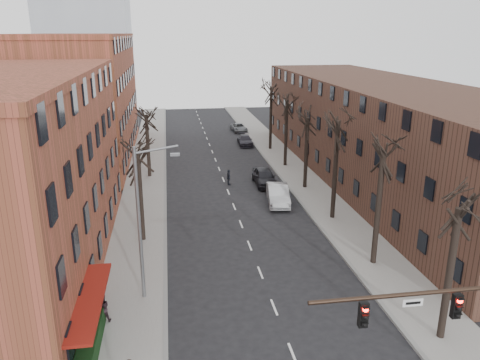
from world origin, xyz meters
name	(u,v)px	position (x,y,z in m)	size (l,w,h in m)	color
sidewalk_left	(146,174)	(-8.00, 35.00, 0.07)	(4.00, 90.00, 0.15)	gray
sidewalk_right	(291,168)	(8.00, 35.00, 0.07)	(4.00, 90.00, 0.15)	gray
building_left_far	(77,100)	(-16.00, 44.00, 7.00)	(12.00, 28.00, 14.00)	brown
building_right	(381,131)	(16.00, 30.00, 5.00)	(12.00, 50.00, 10.00)	#452A20
awning_left	(95,346)	(-9.40, 6.00, 0.00)	(1.20, 7.00, 0.15)	maroon
hedge	(89,348)	(-9.50, 5.00, 0.65)	(0.80, 6.00, 1.00)	black
tree_right_a	(440,339)	(7.60, 4.00, 0.00)	(5.20, 5.20, 10.00)	black
tree_right_b	(373,264)	(7.60, 12.00, 0.00)	(5.20, 5.20, 10.80)	black
tree_right_c	(332,219)	(7.60, 20.00, 0.00)	(5.20, 5.20, 11.60)	black
tree_right_d	(305,188)	(7.60, 28.00, 0.00)	(5.20, 5.20, 10.00)	black
tree_right_e	(285,166)	(7.60, 36.00, 0.00)	(5.20, 5.20, 10.80)	black
tree_right_f	(270,150)	(7.60, 44.00, 0.00)	(5.20, 5.20, 11.60)	black
tree_left_a	(143,241)	(-7.60, 18.00, 0.00)	(5.20, 5.20, 9.50)	black
tree_left_b	(150,177)	(-7.60, 34.00, 0.00)	(5.20, 5.20, 9.50)	black
signal_mast_arm	(477,326)	(5.45, -1.00, 4.40)	(8.14, 0.30, 7.20)	black
streetlight	(142,218)	(-7.03, 10.00, 5.01)	(2.45, 0.22, 9.03)	slate
silver_sedan	(278,194)	(4.00, 24.23, 0.85)	(1.79, 5.13, 1.69)	#A8ABAF
parked_car_near	(264,177)	(3.88, 29.66, 0.84)	(1.99, 4.94, 1.68)	black
parked_car_mid	(245,140)	(4.79, 47.09, 0.66)	(1.86, 4.57, 1.33)	#212028
parked_car_far	(239,128)	(5.30, 56.20, 0.62)	(2.05, 4.46, 1.24)	slate
pedestrian_b	(102,308)	(-9.21, 7.83, 0.95)	(0.77, 0.60, 1.59)	black
pedestrian_crossing	(229,177)	(0.32, 30.14, 0.79)	(0.93, 0.39, 1.59)	black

